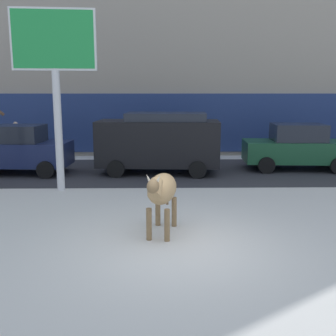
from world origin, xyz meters
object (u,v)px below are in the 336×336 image
object	(u,v)px
car_black_van	(159,141)
cow_tan	(162,191)
car_navy_hatchback	(22,150)
pedestrian_near_billboard	(17,140)
car_darkgreen_sedan	(297,147)
billboard	(54,51)

from	to	relation	value
car_black_van	cow_tan	bearing A→B (deg)	-89.26
car_navy_hatchback	car_black_van	xyz separation A→B (m)	(5.22, 0.03, 0.32)
pedestrian_near_billboard	car_darkgreen_sedan	bearing A→B (deg)	-12.97
billboard	pedestrian_near_billboard	size ratio (longest dim) A/B	3.21
car_navy_hatchback	car_black_van	distance (m)	5.23
pedestrian_near_billboard	car_navy_hatchback	bearing A→B (deg)	-67.83
pedestrian_near_billboard	billboard	bearing A→B (deg)	-60.36
car_navy_hatchback	cow_tan	bearing A→B (deg)	-52.09
car_black_van	pedestrian_near_billboard	world-z (taller)	car_black_van
car_black_van	pedestrian_near_billboard	distance (m)	7.47
cow_tan	billboard	size ratio (longest dim) A/B	0.35
cow_tan	car_black_van	world-z (taller)	car_black_van
car_black_van	car_darkgreen_sedan	bearing A→B (deg)	6.26
billboard	pedestrian_near_billboard	distance (m)	7.86
car_black_van	car_darkgreen_sedan	xyz separation A→B (m)	(5.55, 0.61, -0.33)
billboard	car_darkgreen_sedan	bearing A→B (deg)	21.03
billboard	car_black_van	bearing A→B (deg)	41.06
car_darkgreen_sedan	pedestrian_near_billboard	xyz separation A→B (m)	(-12.18, 2.81, -0.03)
car_navy_hatchback	car_darkgreen_sedan	distance (m)	10.80
cow_tan	billboard	distance (m)	6.20
car_navy_hatchback	car_black_van	bearing A→B (deg)	0.38
cow_tan	car_darkgreen_sedan	bearing A→B (deg)	53.80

